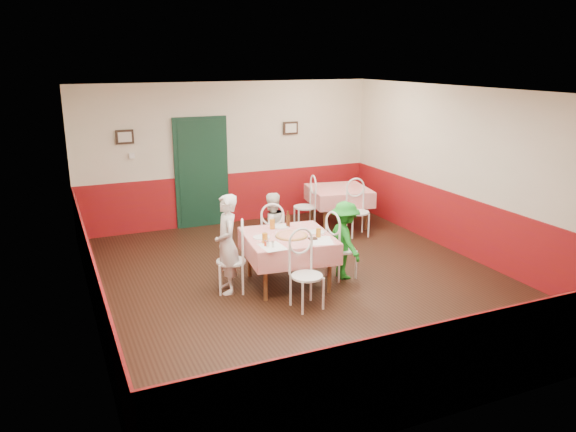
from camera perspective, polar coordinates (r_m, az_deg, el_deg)
name	(u,v)px	position (r m, az deg, el deg)	size (l,w,h in m)	color
floor	(304,282)	(8.48, 1.67, -6.69)	(7.00, 7.00, 0.00)	black
ceiling	(306,91)	(7.85, 1.83, 12.55)	(7.00, 7.00, 0.00)	white
back_wall	(230,154)	(11.25, -5.94, 6.31)	(6.00, 0.10, 2.80)	beige
front_wall	(474,275)	(5.25, 18.39, -5.69)	(6.00, 0.10, 2.80)	beige
left_wall	(84,214)	(7.32, -19.99, 0.23)	(0.10, 7.00, 2.80)	beige
right_wall	(470,174)	(9.70, 18.03, 4.07)	(0.10, 7.00, 2.80)	beige
wainscot_back	(231,198)	(11.42, -5.79, 1.85)	(6.00, 0.03, 1.00)	maroon
wainscot_front	(464,364)	(5.64, 17.47, -14.18)	(6.00, 0.03, 1.00)	maroon
wainscot_left	(93,282)	(7.60, -19.23, -6.30)	(0.03, 7.00, 1.00)	maroon
wainscot_right	(465,227)	(9.90, 17.52, -1.04)	(0.03, 7.00, 1.00)	maroon
door	(202,174)	(11.10, -8.76, 4.25)	(0.96, 0.06, 2.10)	black
picture_left	(125,137)	(10.71, -16.26, 7.72)	(0.32, 0.03, 0.26)	black
picture_right	(291,128)	(11.60, 0.27, 8.93)	(0.32, 0.03, 0.26)	black
thermostat	(132,156)	(10.77, -15.58, 5.93)	(0.10, 0.03, 0.10)	white
main_table	(288,260)	(8.27, 0.00, -4.50)	(1.22, 1.22, 0.77)	red
second_table	(339,207)	(11.21, 5.16, 0.94)	(1.12, 1.12, 0.77)	red
chair_left	(231,261)	(8.05, -5.81, -4.61)	(0.42, 0.42, 0.90)	white
chair_right	(342,250)	(8.52, 5.48, -3.42)	(0.42, 0.42, 0.90)	white
chair_far	(272,238)	(9.01, -1.61, -2.26)	(0.42, 0.42, 0.90)	white
chair_near	(307,276)	(7.49, 1.94, -6.13)	(0.42, 0.42, 0.90)	white
chair_second_a	(305,207)	(10.86, 1.69, 0.92)	(0.42, 0.42, 0.90)	white
chair_second_b	(358,212)	(10.57, 7.11, 0.37)	(0.42, 0.42, 0.90)	white
pizza	(292,236)	(8.08, 0.36, -2.00)	(0.45, 0.45, 0.03)	#B74723
plate_left	(262,237)	(8.04, -2.70, -2.17)	(0.25, 0.25, 0.01)	white
plate_right	(316,232)	(8.27, 2.89, -1.64)	(0.25, 0.25, 0.01)	white
plate_far	(281,227)	(8.53, -0.76, -1.08)	(0.25, 0.25, 0.01)	white
glass_a	(265,238)	(7.79, -2.36, -2.26)	(0.08, 0.08, 0.14)	#BF7219
glass_b	(318,233)	(8.05, 3.10, -1.72)	(0.07, 0.07, 0.13)	#BF7219
glass_c	(272,224)	(8.43, -1.60, -0.83)	(0.08, 0.08, 0.15)	#BF7219
beer_bottle	(288,220)	(8.51, 0.00, -0.37)	(0.06, 0.06, 0.23)	#381C0A
shaker_a	(268,244)	(7.63, -2.07, -2.86)	(0.04, 0.04, 0.09)	silver
shaker_b	(273,244)	(7.62, -1.56, -2.89)	(0.04, 0.04, 0.09)	silver
shaker_c	(265,243)	(7.67, -2.32, -2.76)	(0.04, 0.04, 0.09)	#B23319
menu_left	(272,247)	(7.66, -1.61, -3.13)	(0.30, 0.40, 0.00)	white
menu_right	(321,241)	(7.91, 3.42, -2.51)	(0.30, 0.40, 0.00)	white
wallet	(313,239)	(7.97, 2.54, -2.30)	(0.11, 0.09, 0.02)	black
diner_left	(227,244)	(7.95, -6.21, -2.85)	(0.52, 0.34, 1.43)	gray
diner_far	(271,229)	(9.02, -1.70, -1.30)	(0.58, 0.45, 1.19)	gray
diner_right	(345,240)	(8.49, 5.81, -2.46)	(0.77, 0.44, 1.19)	gray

